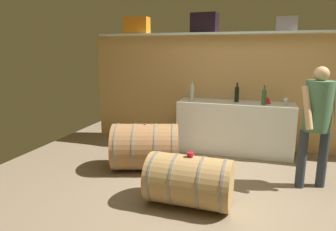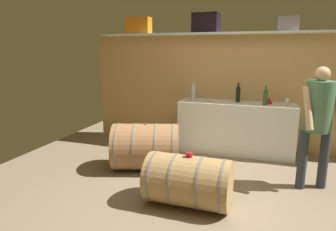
{
  "view_description": "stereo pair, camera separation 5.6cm",
  "coord_description": "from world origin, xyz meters",
  "views": [
    {
      "loc": [
        0.31,
        -3.01,
        1.68
      ],
      "look_at": [
        -0.79,
        0.51,
        0.87
      ],
      "focal_mm": 31.86,
      "sensor_mm": 36.0,
      "label": 1
    },
    {
      "loc": [
        0.37,
        -2.99,
        1.68
      ],
      "look_at": [
        -0.79,
        0.51,
        0.87
      ],
      "focal_mm": 31.86,
      "sensor_mm": 36.0,
      "label": 2
    }
  ],
  "objects": [
    {
      "name": "ground_plane",
      "position": [
        0.0,
        0.56,
        -0.01
      ],
      "size": [
        6.7,
        7.71,
        0.02
      ],
      "primitive_type": "cube",
      "color": "#837057"
    },
    {
      "name": "wine_glass",
      "position": [
        0.69,
        1.85,
        0.93
      ],
      "size": [
        0.07,
        0.07,
        0.12
      ],
      "color": "white",
      "rests_on": "work_cabinet"
    },
    {
      "name": "toolcase_grey",
      "position": [
        0.62,
        2.11,
        2.07
      ],
      "size": [
        0.31,
        0.26,
        0.22
      ],
      "primitive_type": "cube",
      "rotation": [
        0.0,
        0.0,
        -0.01
      ],
      "color": "gray",
      "rests_on": "high_shelf_board"
    },
    {
      "name": "wine_barrel_far",
      "position": [
        -1.21,
        0.76,
        0.33
      ],
      "size": [
        1.08,
        0.9,
        0.67
      ],
      "rotation": [
        0.0,
        0.0,
        0.3
      ],
      "color": "#9F6E44",
      "rests_on": "ground"
    },
    {
      "name": "wine_bottle_clear",
      "position": [
        -0.78,
        1.82,
        1.0
      ],
      "size": [
        0.07,
        0.07,
        0.34
      ],
      "color": "#B9C1BA",
      "rests_on": "work_cabinet"
    },
    {
      "name": "wine_bottle_dark",
      "position": [
        -0.06,
        1.95,
        0.99
      ],
      "size": [
        0.07,
        0.07,
        0.31
      ],
      "color": "black",
      "rests_on": "work_cabinet"
    },
    {
      "name": "back_wall_panel",
      "position": [
        0.0,
        2.26,
        0.97
      ],
      "size": [
        5.5,
        0.1,
        1.93
      ],
      "primitive_type": "cube",
      "color": "tan",
      "rests_on": "ground"
    },
    {
      "name": "winemaker_pouring",
      "position": [
        0.97,
        0.84,
        0.92
      ],
      "size": [
        0.49,
        0.44,
        1.5
      ],
      "rotation": [
        0.0,
        0.0,
        -2.76
      ],
      "color": "#2B333C",
      "rests_on": "ground"
    },
    {
      "name": "tasting_cup",
      "position": [
        -0.37,
        -0.05,
        0.59
      ],
      "size": [
        0.07,
        0.07,
        0.04
      ],
      "primitive_type": "cylinder",
      "color": "red",
      "rests_on": "wine_barrel_near"
    },
    {
      "name": "high_shelf_board",
      "position": [
        0.0,
        2.11,
        1.95
      ],
      "size": [
        5.06,
        0.4,
        0.03
      ],
      "primitive_type": "cube",
      "color": "silver",
      "rests_on": "back_wall_panel"
    },
    {
      "name": "red_funnel",
      "position": [
        0.43,
        1.93,
        0.91
      ],
      "size": [
        0.11,
        0.11,
        0.12
      ],
      "primitive_type": "cone",
      "color": "red",
      "rests_on": "work_cabinet"
    },
    {
      "name": "wine_bottle_green",
      "position": [
        0.37,
        1.8,
        0.98
      ],
      "size": [
        0.07,
        0.07,
        0.31
      ],
      "color": "#345829",
      "rests_on": "work_cabinet"
    },
    {
      "name": "wine_barrel_near",
      "position": [
        -0.37,
        -0.05,
        0.28
      ],
      "size": [
        0.92,
        0.58,
        0.57
      ],
      "rotation": [
        0.0,
        0.0,
        -0.02
      ],
      "color": "#A7814D",
      "rests_on": "ground"
    },
    {
      "name": "toolcase_orange",
      "position": [
        -1.88,
        2.11,
        2.11
      ],
      "size": [
        0.44,
        0.23,
        0.29
      ],
      "primitive_type": "cube",
      "rotation": [
        0.0,
        0.0,
        0.02
      ],
      "color": "orange",
      "rests_on": "high_shelf_board"
    },
    {
      "name": "work_cabinet",
      "position": [
        -0.07,
        1.92,
        0.42
      ],
      "size": [
        1.86,
        0.55,
        0.85
      ],
      "primitive_type": "cube",
      "color": "white",
      "rests_on": "ground"
    },
    {
      "name": "toolcase_black",
      "position": [
        -0.65,
        2.11,
        2.12
      ],
      "size": [
        0.45,
        0.32,
        0.32
      ],
      "primitive_type": "cube",
      "rotation": [
        0.0,
        0.0,
        -0.08
      ],
      "color": "black",
      "rests_on": "high_shelf_board"
    }
  ]
}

